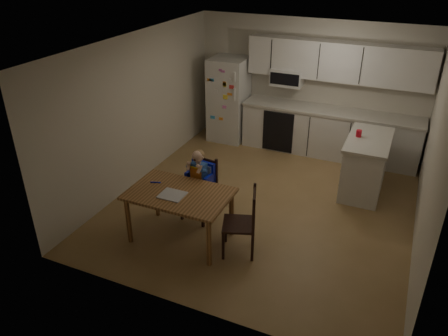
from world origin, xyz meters
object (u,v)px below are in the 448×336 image
refrigerator (229,100)px  kitchen_island (365,165)px  dining_table (180,199)px  chair_side (246,218)px  red_cup (359,133)px  chair_booster (200,177)px

refrigerator → kitchen_island: size_ratio=1.34×
dining_table → chair_side: chair_side is taller
red_cup → dining_table: 3.13m
red_cup → chair_booster: bearing=-137.1°
refrigerator → chair_side: refrigerator is taller
kitchen_island → dining_table: 3.23m
refrigerator → chair_side: bearing=-63.2°
refrigerator → kitchen_island: bearing=-20.6°
refrigerator → chair_side: 3.86m
chair_side → kitchen_island: bearing=134.2°
kitchen_island → red_cup: red_cup is taller
dining_table → chair_side: size_ratio=1.45×
dining_table → chair_booster: size_ratio=1.23×
kitchen_island → chair_booster: bearing=-139.8°
red_cup → chair_booster: chair_booster is taller
kitchen_island → dining_table: bearing=-131.4°
kitchen_island → dining_table: size_ratio=0.92×
red_cup → chair_booster: size_ratio=0.10×
kitchen_island → chair_side: size_ratio=1.34×
kitchen_island → refrigerator: bearing=159.4°
refrigerator → red_cup: bearing=-21.6°
red_cup → kitchen_island: bearing=-2.6°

